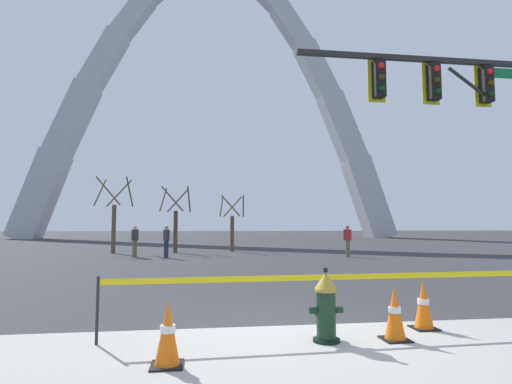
# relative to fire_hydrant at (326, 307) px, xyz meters

# --- Properties ---
(ground_plane) EXTENTS (240.00, 240.00, 0.00)m
(ground_plane) POSITION_rel_fire_hydrant_xyz_m (-0.26, 0.74, -0.47)
(ground_plane) COLOR #333335
(fire_hydrant) EXTENTS (0.46, 0.48, 0.99)m
(fire_hydrant) POSITION_rel_fire_hydrant_xyz_m (0.00, 0.00, 0.00)
(fire_hydrant) COLOR black
(fire_hydrant) RESTS_ON ground
(caution_tape_barrier) EXTENTS (6.47, 0.24, 0.89)m
(caution_tape_barrier) POSITION_rel_fire_hydrant_xyz_m (0.19, 0.36, 0.17)
(caution_tape_barrier) COLOR #232326
(caution_tape_barrier) RESTS_ON ground
(traffic_cone_by_hydrant) EXTENTS (0.36, 0.36, 0.73)m
(traffic_cone_by_hydrant) POSITION_rel_fire_hydrant_xyz_m (0.95, -0.06, -0.11)
(traffic_cone_by_hydrant) COLOR black
(traffic_cone_by_hydrant) RESTS_ON ground
(traffic_cone_mid_sidewalk) EXTENTS (0.36, 0.36, 0.73)m
(traffic_cone_mid_sidewalk) POSITION_rel_fire_hydrant_xyz_m (-2.04, -0.70, -0.11)
(traffic_cone_mid_sidewalk) COLOR black
(traffic_cone_mid_sidewalk) RESTS_ON ground
(traffic_cone_curb_edge) EXTENTS (0.36, 0.36, 0.73)m
(traffic_cone_curb_edge) POSITION_rel_fire_hydrant_xyz_m (1.67, 0.45, -0.11)
(traffic_cone_curb_edge) COLOR black
(traffic_cone_curb_edge) RESTS_ON ground
(traffic_signal_gantry) EXTENTS (6.42, 0.44, 6.00)m
(traffic_signal_gantry) POSITION_rel_fire_hydrant_xyz_m (4.93, 3.52, 3.80)
(traffic_signal_gantry) COLOR #232326
(traffic_signal_gantry) RESTS_ON ground
(monument_arch) EXTENTS (48.31, 3.23, 37.76)m
(monument_arch) POSITION_rel_fire_hydrant_xyz_m (-0.26, 46.66, 16.04)
(monument_arch) COLOR #B2B5BC
(monument_arch) RESTS_ON ground
(tree_far_left) EXTENTS (2.00, 2.01, 4.34)m
(tree_far_left) POSITION_rel_fire_hydrant_xyz_m (-6.67, 18.79, 1.46)
(tree_far_left) COLOR brown
(tree_far_left) RESTS_ON ground
(tree_left_mid) EXTENTS (1.77, 1.78, 3.83)m
(tree_left_mid) POSITION_rel_fire_hydrant_xyz_m (-3.17, 18.70, 1.24)
(tree_left_mid) COLOR brown
(tree_left_mid) RESTS_ON ground
(tree_center_left) EXTENTS (1.59, 1.60, 3.42)m
(tree_center_left) POSITION_rel_fire_hydrant_xyz_m (0.20, 19.61, 1.05)
(tree_center_left) COLOR brown
(tree_center_left) RESTS_ON ground
(pedestrian_walking_left) EXTENTS (0.37, 0.25, 1.59)m
(pedestrian_walking_left) POSITION_rel_fire_hydrant_xyz_m (-4.94, 15.44, 0.35)
(pedestrian_walking_left) COLOR brown
(pedestrian_walking_left) RESTS_ON ground
(pedestrian_standing_center) EXTENTS (0.38, 0.39, 1.59)m
(pedestrian_standing_center) POSITION_rel_fire_hydrant_xyz_m (5.64, 14.34, 0.35)
(pedestrian_standing_center) COLOR brown
(pedestrian_standing_center) RESTS_ON ground
(pedestrian_walking_right) EXTENTS (0.34, 0.39, 1.59)m
(pedestrian_walking_right) POSITION_rel_fire_hydrant_xyz_m (-3.36, 14.88, 0.35)
(pedestrian_walking_right) COLOR #232847
(pedestrian_walking_right) RESTS_ON ground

